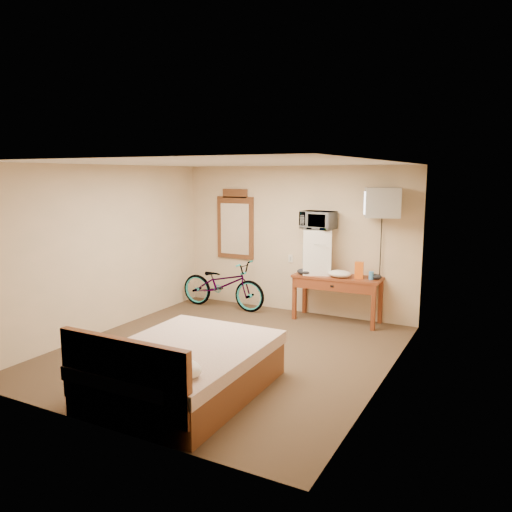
% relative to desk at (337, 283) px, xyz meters
% --- Properties ---
extents(room, '(4.60, 4.64, 2.50)m').
position_rel_desk_xyz_m(room, '(-0.85, -2.00, 0.62)').
color(room, '#443222').
rests_on(room, ground).
extents(desk, '(1.42, 0.58, 0.75)m').
position_rel_desk_xyz_m(desk, '(0.00, 0.00, 0.00)').
color(desk, brown).
rests_on(desk, floor).
extents(mini_fridge, '(0.56, 0.55, 0.73)m').
position_rel_desk_xyz_m(mini_fridge, '(-0.36, 0.06, 0.48)').
color(mini_fridge, white).
rests_on(mini_fridge, desk).
extents(microwave, '(0.56, 0.41, 0.29)m').
position_rel_desk_xyz_m(microwave, '(-0.36, 0.06, 0.99)').
color(microwave, white).
rests_on(microwave, mini_fridge).
extents(snack_bag, '(0.14, 0.10, 0.26)m').
position_rel_desk_xyz_m(snack_bag, '(0.36, -0.00, 0.25)').
color(snack_bag, orange).
rests_on(snack_bag, desk).
extents(blue_cup, '(0.07, 0.07, 0.13)m').
position_rel_desk_xyz_m(blue_cup, '(0.55, 0.00, 0.18)').
color(blue_cup, '#418FDD').
rests_on(blue_cup, desk).
extents(cloth_cream, '(0.37, 0.29, 0.11)m').
position_rel_desk_xyz_m(cloth_cream, '(0.07, -0.06, 0.17)').
color(cloth_cream, beige).
rests_on(cloth_cream, desk).
extents(cloth_dark_a, '(0.26, 0.20, 0.10)m').
position_rel_desk_xyz_m(cloth_dark_a, '(-0.50, -0.12, 0.17)').
color(cloth_dark_a, black).
rests_on(cloth_dark_a, desk).
extents(cloth_dark_b, '(0.18, 0.15, 0.08)m').
position_rel_desk_xyz_m(cloth_dark_b, '(0.61, 0.05, 0.16)').
color(cloth_dark_b, black).
rests_on(cloth_dark_b, desk).
extents(crt_television, '(0.62, 0.66, 0.45)m').
position_rel_desk_xyz_m(crt_television, '(0.67, 0.02, 1.31)').
color(crt_television, black).
rests_on(crt_television, room).
extents(wall_mirror, '(0.74, 0.04, 1.25)m').
position_rel_desk_xyz_m(wall_mirror, '(-2.03, 0.27, 0.82)').
color(wall_mirror, brown).
rests_on(wall_mirror, room).
extents(bicycle, '(1.65, 0.59, 0.86)m').
position_rel_desk_xyz_m(bicycle, '(-2.05, -0.13, -0.20)').
color(bicycle, black).
rests_on(bicycle, floor).
extents(bed, '(1.56, 2.04, 0.90)m').
position_rel_desk_xyz_m(bed, '(-0.59, -3.37, -0.34)').
color(bed, brown).
rests_on(bed, floor).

